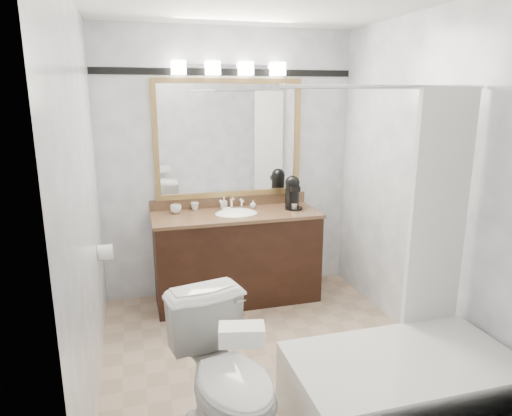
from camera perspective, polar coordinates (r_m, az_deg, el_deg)
The scene contains 15 objects.
room at distance 3.13m, azimuth 1.66°, elevation 1.88°, with size 2.42×2.62×2.52m.
vanity at distance 4.30m, azimuth -2.44°, elevation -5.89°, with size 1.53×0.58×0.97m.
mirror at distance 4.32m, azimuth -3.39°, elevation 8.61°, with size 1.40×0.04×1.10m.
vanity_light_bar at distance 4.25m, azimuth -3.36°, elevation 17.07°, with size 1.02×0.14×0.12m.
accent_stripe at distance 4.31m, azimuth -3.55°, elevation 16.59°, with size 2.40×0.01×0.06m, color black.
bathtub at distance 2.98m, azimuth 17.97°, elevation -19.88°, with size 1.30×0.75×1.96m.
tp_roll at distance 3.79m, azimuth -18.31°, elevation -5.28°, with size 0.12×0.12×0.11m, color white.
toilet at distance 2.65m, azimuth -3.60°, elevation -20.46°, with size 0.46×0.80×0.82m, color white.
tissue_box at distance 2.13m, azimuth -1.81°, elevation -15.50°, with size 0.21×0.11×0.08m, color white.
coffee_maker at distance 4.33m, azimuth 4.58°, elevation 2.07°, with size 0.16×0.21×0.31m.
cup_left at distance 4.22m, azimuth -9.99°, elevation -0.12°, with size 0.10×0.10×0.08m, color white.
cup_right at distance 4.32m, azimuth -7.65°, elevation 0.23°, with size 0.08×0.08×0.07m, color white.
soap_bottle_a at distance 4.34m, azimuth -4.02°, elevation 0.65°, with size 0.05×0.05×0.11m, color white.
soap_bottle_b at distance 4.35m, azimuth -0.38°, elevation 0.49°, with size 0.06×0.06×0.07m, color white.
soap_bar at distance 4.27m, azimuth -3.72°, elevation -0.15°, with size 0.08×0.05×0.02m, color beige.
Camera 1 is at (-0.90, -2.92, 1.91)m, focal length 32.00 mm.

